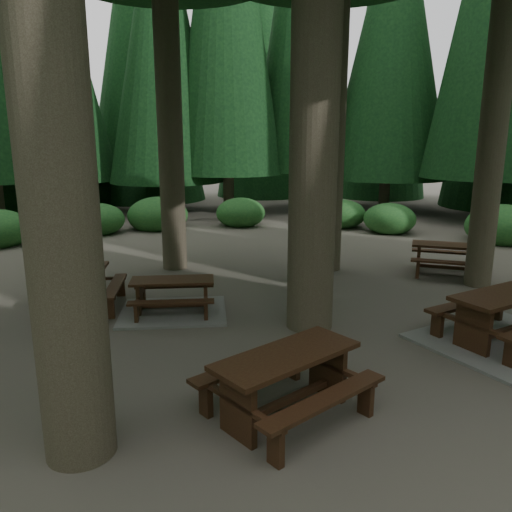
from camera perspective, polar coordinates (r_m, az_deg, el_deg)
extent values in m
plane|color=#575146|center=(9.05, 1.55, -8.77)|extent=(80.00, 80.00, 0.00)
cube|color=gray|center=(9.60, 26.28, -8.73)|extent=(3.21, 2.93, 0.05)
cube|color=#35190F|center=(9.34, 26.80, -3.97)|extent=(2.21, 1.44, 0.07)
cube|color=#35190F|center=(9.80, 23.25, -4.94)|extent=(2.04, 0.95, 0.06)
cube|color=#35190F|center=(8.82, 23.53, -7.67)|extent=(0.30, 0.62, 0.82)
cube|color=#35190F|center=(8.80, 23.57, -7.25)|extent=(0.64, 1.60, 0.07)
cube|color=#35190F|center=(9.54, 26.39, -7.72)|extent=(1.65, 0.66, 0.09)
cube|color=#35190F|center=(10.70, -19.04, -1.86)|extent=(0.82, 1.81, 0.06)
cube|color=#35190F|center=(10.93, -21.94, -3.40)|extent=(0.38, 1.78, 0.05)
cube|color=#35190F|center=(10.67, -15.83, -3.32)|extent=(0.38, 1.78, 0.05)
cube|color=#35190F|center=(10.15, -19.71, -4.98)|extent=(0.54, 0.12, 0.71)
cube|color=#35190F|center=(10.13, -19.74, -4.66)|extent=(1.42, 0.19, 0.06)
cube|color=#35190F|center=(11.47, -18.16, -2.78)|extent=(0.54, 0.12, 0.71)
cube|color=#35190F|center=(11.45, -18.18, -2.50)|extent=(1.42, 0.19, 0.06)
cube|color=#35190F|center=(10.86, -18.82, -4.70)|extent=(0.19, 1.47, 0.08)
cube|color=gray|center=(10.15, -9.41, -6.31)|extent=(2.22, 1.89, 0.05)
cube|color=#35190F|center=(9.95, -9.55, -2.78)|extent=(1.67, 0.78, 0.05)
cube|color=#35190F|center=(10.54, -9.30, -3.38)|extent=(1.63, 0.37, 0.04)
cube|color=#35190F|center=(9.52, -9.69, -5.24)|extent=(1.63, 0.37, 0.04)
cube|color=#35190F|center=(10.12, -13.14, -4.76)|extent=(0.12, 0.50, 0.65)
cube|color=#35190F|center=(10.10, -13.16, -4.46)|extent=(0.19, 1.31, 0.05)
cube|color=#35190F|center=(10.03, -5.77, -4.63)|extent=(0.12, 0.50, 0.65)
cube|color=#35190F|center=(10.01, -5.77, -4.34)|extent=(0.19, 1.31, 0.05)
cube|color=#35190F|center=(10.10, -9.43, -5.58)|extent=(1.35, 0.20, 0.07)
cube|color=#35190F|center=(13.54, 21.25, 1.13)|extent=(1.92, 1.50, 0.06)
cube|color=#35190F|center=(14.19, 21.05, 0.43)|extent=(1.70, 1.10, 0.05)
cube|color=#35190F|center=(13.01, 21.25, -0.70)|extent=(1.70, 1.10, 0.05)
cube|color=#35190F|center=(13.60, 18.08, -0.26)|extent=(0.34, 0.52, 0.72)
cube|color=#35190F|center=(13.59, 18.10, -0.01)|extent=(0.78, 1.31, 0.06)
cube|color=#35190F|center=(13.68, 24.13, -0.70)|extent=(0.34, 0.52, 0.72)
cube|color=#35190F|center=(13.67, 24.16, -0.46)|extent=(0.78, 1.31, 0.06)
cube|color=#35190F|center=(13.66, 21.05, -1.22)|extent=(1.35, 0.81, 0.08)
cube|color=#35190F|center=(6.25, 3.53, -11.30)|extent=(2.05, 1.61, 0.06)
cube|color=#35190F|center=(6.82, -0.36, -12.06)|extent=(1.81, 1.19, 0.05)
cube|color=#35190F|center=(6.00, 7.93, -15.96)|extent=(1.81, 1.19, 0.05)
cube|color=#35190F|center=(5.99, -2.09, -16.97)|extent=(0.37, 0.56, 0.77)
cube|color=#35190F|center=(5.96, -2.10, -16.43)|extent=(0.84, 1.39, 0.06)
cube|color=#35190F|center=(6.94, 8.18, -12.62)|extent=(0.37, 0.56, 0.77)
cube|color=#35190F|center=(6.91, 8.20, -12.14)|extent=(0.84, 1.39, 0.06)
cube|color=#35190F|center=(6.53, 3.45, -16.18)|extent=(1.44, 0.87, 0.09)
ellipsoid|color=#1F5B27|center=(18.71, 26.33, 2.72)|extent=(2.42, 2.42, 1.49)
ellipsoid|color=#1F5B27|center=(19.03, 15.00, 3.81)|extent=(1.90, 1.90, 1.17)
ellipsoid|color=#1F5B27|center=(19.86, 9.78, 4.45)|extent=(1.84, 1.84, 1.13)
ellipsoid|color=#1F5B27|center=(19.91, -1.77, 4.66)|extent=(1.95, 1.95, 1.20)
ellipsoid|color=#1F5B27|center=(19.63, -11.14, 4.29)|extent=(2.31, 2.31, 1.42)
ellipsoid|color=#1F5B27|center=(19.12, -17.62, 3.68)|extent=(1.93, 1.93, 1.19)
cone|color=black|center=(25.51, 15.50, 23.82)|extent=(5.73, 5.73, 13.48)
cone|color=black|center=(23.97, -10.75, 23.91)|extent=(5.17, 5.17, 12.91)
cone|color=black|center=(25.78, -23.25, 22.85)|extent=(5.82, 5.82, 13.26)
cone|color=black|center=(31.32, 14.80, 24.18)|extent=(5.26, 5.26, 19.02)
cone|color=black|center=(30.75, 0.65, 22.08)|extent=(5.34, 5.34, 16.14)
cone|color=black|center=(29.49, -13.14, 22.84)|extent=(6.57, 6.57, 16.86)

